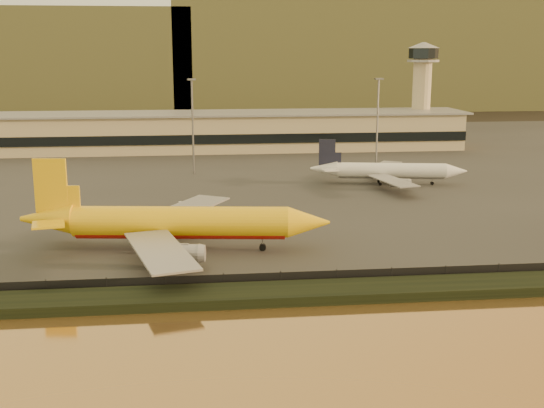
{
  "coord_description": "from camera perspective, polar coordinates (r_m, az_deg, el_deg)",
  "views": [
    {
      "loc": [
        -9.47,
        -103.26,
        32.68
      ],
      "look_at": [
        3.61,
        12.0,
        6.6
      ],
      "focal_mm": 45.0,
      "sensor_mm": 36.0,
      "label": 1
    }
  ],
  "objects": [
    {
      "name": "dhl_cargo_jet",
      "position": [
        114.02,
        -8.11,
        -1.61
      ],
      "size": [
        51.61,
        50.15,
        15.41
      ],
      "rotation": [
        0.0,
        0.0,
        -0.13
      ],
      "color": "yellow",
      "rests_on": "tarmac"
    },
    {
      "name": "embankment",
      "position": [
        92.48,
        -0.2,
        -7.56
      ],
      "size": [
        320.0,
        7.0,
        1.4
      ],
      "primitive_type": "cube",
      "color": "black",
      "rests_on": "ground"
    },
    {
      "name": "terminal_building",
      "position": [
        230.39,
        -7.73,
        5.97
      ],
      "size": [
        202.0,
        25.0,
        12.6
      ],
      "color": "tan",
      "rests_on": "tarmac"
    },
    {
      "name": "tarmac",
      "position": [
        201.14,
        -3.7,
        3.32
      ],
      "size": [
        320.0,
        220.0,
        0.2
      ],
      "primitive_type": "cube",
      "color": "#2D2D2D",
      "rests_on": "ground"
    },
    {
      "name": "gse_vehicle_yellow",
      "position": [
        133.29,
        -1.88,
        -1.03
      ],
      "size": [
        4.17,
        2.03,
        1.84
      ],
      "primitive_type": "cube",
      "rotation": [
        0.0,
        0.0,
        0.05
      ],
      "color": "yellow",
      "rests_on": "tarmac"
    },
    {
      "name": "distant_hills",
      "position": [
        443.4,
        -8.12,
        12.38
      ],
      "size": [
        470.0,
        160.0,
        70.0
      ],
      "color": "brown",
      "rests_on": "ground"
    },
    {
      "name": "apron_light_masts",
      "position": [
        180.73,
        1.35,
        7.28
      ],
      "size": [
        152.2,
        12.2,
        25.4
      ],
      "color": "slate",
      "rests_on": "tarmac"
    },
    {
      "name": "perimeter_fence",
      "position": [
        96.03,
        -0.46,
        -6.4
      ],
      "size": [
        300.0,
        0.05,
        2.2
      ],
      "primitive_type": "cube",
      "color": "black",
      "rests_on": "tarmac"
    },
    {
      "name": "ground",
      "position": [
        108.72,
        -1.18,
        -4.83
      ],
      "size": [
        900.0,
        900.0,
        0.0
      ],
      "primitive_type": "plane",
      "color": "black",
      "rests_on": "ground"
    },
    {
      "name": "control_tower",
      "position": [
        247.62,
        12.44,
        9.83
      ],
      "size": [
        11.2,
        11.2,
        35.5
      ],
      "color": "tan",
      "rests_on": "tarmac"
    },
    {
      "name": "white_narrowbody_jet",
      "position": [
        172.0,
        9.7,
        2.73
      ],
      "size": [
        38.7,
        37.31,
        11.15
      ],
      "rotation": [
        0.0,
        0.0,
        -0.18
      ],
      "color": "white",
      "rests_on": "tarmac"
    },
    {
      "name": "gse_vehicle_white",
      "position": [
        143.6,
        -7.0,
        -0.14
      ],
      "size": [
        4.12,
        2.44,
        1.73
      ],
      "primitive_type": "cube",
      "rotation": [
        0.0,
        0.0,
        0.19
      ],
      "color": "white",
      "rests_on": "tarmac"
    }
  ]
}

